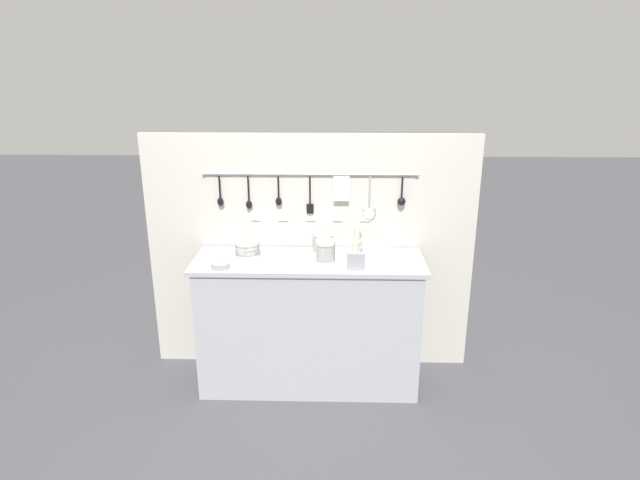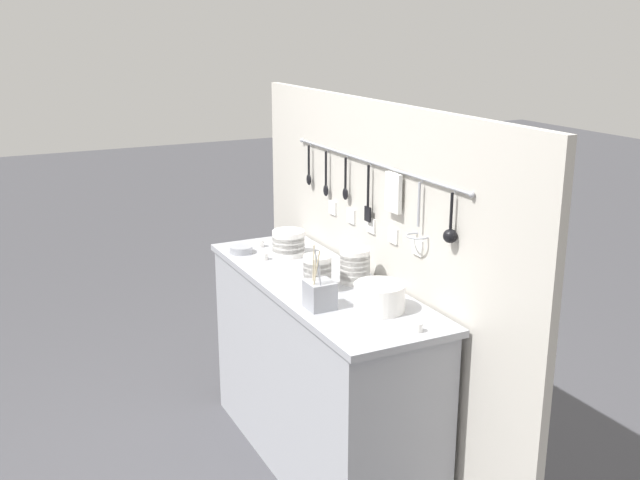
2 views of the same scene
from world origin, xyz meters
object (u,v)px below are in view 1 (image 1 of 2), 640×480
object	(u,v)px
bowl_stack_wide_centre	(247,248)
bowl_stack_nested_right	(326,252)
bowl_stack_back_corner	(323,242)
cup_edge_near	(216,258)
cup_centre	(411,254)
steel_mixing_bowl	(220,265)
plate_stack	(374,249)
cutlery_caddy	(356,259)
cup_edge_far	(354,251)
cup_beside_plates	(247,262)

from	to	relation	value
bowl_stack_wide_centre	bowl_stack_nested_right	distance (m)	0.54
bowl_stack_nested_right	bowl_stack_back_corner	bearing A→B (deg)	96.94
bowl_stack_back_corner	cup_edge_near	distance (m)	0.73
bowl_stack_back_corner	bowl_stack_wide_centre	bearing A→B (deg)	-168.65
cup_centre	cup_edge_near	world-z (taller)	same
bowl_stack_wide_centre	steel_mixing_bowl	world-z (taller)	bowl_stack_wide_centre
plate_stack	cup_edge_near	distance (m)	1.06
bowl_stack_wide_centre	cutlery_caddy	bearing A→B (deg)	-14.28
bowl_stack_back_corner	cup_centre	size ratio (longest dim) A/B	4.14
cup_centre	bowl_stack_wide_centre	bearing A→B (deg)	-177.93
bowl_stack_nested_right	cup_centre	world-z (taller)	bowl_stack_nested_right
cup_centre	cutlery_caddy	bearing A→B (deg)	-149.77
plate_stack	cutlery_caddy	size ratio (longest dim) A/B	0.77
bowl_stack_nested_right	steel_mixing_bowl	size ratio (longest dim) A/B	1.37
cutlery_caddy	cup_edge_far	bearing A→B (deg)	90.23
bowl_stack_nested_right	steel_mixing_bowl	xyz separation A→B (m)	(-0.68, -0.10, -0.06)
bowl_stack_wide_centre	plate_stack	distance (m)	0.86
plate_stack	cup_edge_far	size ratio (longest dim) A/B	5.53
steel_mixing_bowl	cup_beside_plates	bearing A→B (deg)	20.84
plate_stack	cup_edge_near	size ratio (longest dim) A/B	5.53
bowl_stack_back_corner	steel_mixing_bowl	size ratio (longest dim) A/B	1.35
bowl_stack_back_corner	cup_beside_plates	world-z (taller)	bowl_stack_back_corner
bowl_stack_wide_centre	bowl_stack_nested_right	bearing A→B (deg)	-10.65
bowl_stack_back_corner	plate_stack	world-z (taller)	bowl_stack_back_corner
cup_edge_near	bowl_stack_wide_centre	bearing A→B (deg)	20.47
cup_edge_far	bowl_stack_nested_right	bearing A→B (deg)	-133.91
plate_stack	cup_beside_plates	bearing A→B (deg)	-168.91
bowl_stack_wide_centre	cup_centre	world-z (taller)	bowl_stack_wide_centre
bowl_stack_wide_centre	bowl_stack_back_corner	xyz separation A→B (m)	(0.51, 0.10, 0.01)
bowl_stack_wide_centre	steel_mixing_bowl	xyz separation A→B (m)	(-0.15, -0.20, -0.05)
cup_beside_plates	cup_edge_near	xyz separation A→B (m)	(-0.22, 0.07, 0.00)
cup_edge_near	bowl_stack_nested_right	bearing A→B (deg)	-2.01
bowl_stack_wide_centre	plate_stack	xyz separation A→B (m)	(0.86, 0.02, -0.01)
cup_edge_far	cup_centre	world-z (taller)	same
bowl_stack_wide_centre	cup_edge_far	size ratio (longest dim) A/B	4.29
cutlery_caddy	cup_beside_plates	xyz separation A→B (m)	(-0.71, 0.05, -0.04)
bowl_stack_nested_right	cup_edge_near	size ratio (longest dim) A/B	4.20
plate_stack	steel_mixing_bowl	distance (m)	1.03
cup_edge_near	steel_mixing_bowl	bearing A→B (deg)	-66.87
steel_mixing_bowl	cup_centre	bearing A→B (deg)	10.87
steel_mixing_bowl	cup_edge_far	xyz separation A→B (m)	(0.87, 0.30, 0.00)
bowl_stack_nested_right	plate_stack	size ratio (longest dim) A/B	0.76
bowl_stack_back_corner	cup_centre	xyz separation A→B (m)	(0.61, -0.06, -0.06)
cutlery_caddy	cup_centre	xyz separation A→B (m)	(0.39, 0.23, -0.04)
cutlery_caddy	cup_edge_far	size ratio (longest dim) A/B	7.15
steel_mixing_bowl	cup_edge_near	world-z (taller)	cup_edge_near
bowl_stack_nested_right	bowl_stack_back_corner	distance (m)	0.20
bowl_stack_back_corner	cup_centre	world-z (taller)	bowl_stack_back_corner
bowl_stack_wide_centre	cutlery_caddy	xyz separation A→B (m)	(0.73, -0.19, -0.00)
bowl_stack_back_corner	cup_edge_far	distance (m)	0.23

